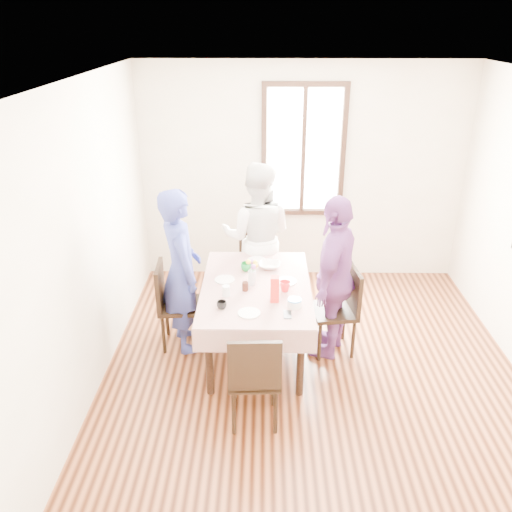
# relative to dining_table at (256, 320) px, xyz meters

# --- Properties ---
(ground) EXTENTS (4.50, 4.50, 0.00)m
(ground) POSITION_rel_dining_table_xyz_m (0.54, -0.43, -0.38)
(ground) COLOR black
(ground) RESTS_ON ground
(back_wall) EXTENTS (4.00, 0.00, 4.00)m
(back_wall) POSITION_rel_dining_table_xyz_m (0.54, 1.82, 0.98)
(back_wall) COLOR beige
(back_wall) RESTS_ON ground
(window_frame) EXTENTS (1.02, 0.06, 1.62)m
(window_frame) POSITION_rel_dining_table_xyz_m (0.54, 1.80, 1.27)
(window_frame) COLOR black
(window_frame) RESTS_ON back_wall
(window_pane) EXTENTS (0.90, 0.02, 1.50)m
(window_pane) POSITION_rel_dining_table_xyz_m (0.54, 1.81, 1.27)
(window_pane) COLOR white
(window_pane) RESTS_ON back_wall
(dining_table) EXTENTS (0.93, 1.44, 0.75)m
(dining_table) POSITION_rel_dining_table_xyz_m (0.00, 0.00, 0.00)
(dining_table) COLOR black
(dining_table) RESTS_ON ground
(tablecloth) EXTENTS (1.05, 1.56, 0.01)m
(tablecloth) POSITION_rel_dining_table_xyz_m (0.00, 0.00, 0.38)
(tablecloth) COLOR #590D08
(tablecloth) RESTS_ON dining_table
(chair_left) EXTENTS (0.45, 0.45, 0.91)m
(chair_left) POSITION_rel_dining_table_xyz_m (-0.78, 0.14, 0.08)
(chair_left) COLOR black
(chair_left) RESTS_ON ground
(chair_right) EXTENTS (0.47, 0.47, 0.91)m
(chair_right) POSITION_rel_dining_table_xyz_m (0.78, 0.05, 0.08)
(chair_right) COLOR black
(chair_right) RESTS_ON ground
(chair_far) EXTENTS (0.44, 0.44, 0.91)m
(chair_far) POSITION_rel_dining_table_xyz_m (0.00, 0.99, 0.08)
(chair_far) COLOR black
(chair_far) RESTS_ON ground
(chair_near) EXTENTS (0.44, 0.44, 0.91)m
(chair_near) POSITION_rel_dining_table_xyz_m (0.00, -0.99, 0.08)
(chair_near) COLOR black
(chair_near) RESTS_ON ground
(person_left) EXTENTS (0.60, 0.72, 1.69)m
(person_left) POSITION_rel_dining_table_xyz_m (-0.76, 0.14, 0.47)
(person_left) COLOR navy
(person_left) RESTS_ON ground
(person_far) EXTENTS (0.91, 0.74, 1.72)m
(person_far) POSITION_rel_dining_table_xyz_m (0.00, 0.98, 0.49)
(person_far) COLOR silver
(person_far) RESTS_ON ground
(person_right) EXTENTS (0.75, 1.06, 1.67)m
(person_right) POSITION_rel_dining_table_xyz_m (0.76, 0.05, 0.46)
(person_right) COLOR #6F3777
(person_right) RESTS_ON ground
(mug_black) EXTENTS (0.11, 0.11, 0.07)m
(mug_black) POSITION_rel_dining_table_xyz_m (-0.30, -0.44, 0.42)
(mug_black) COLOR black
(mug_black) RESTS_ON tablecloth
(mug_flag) EXTENTS (0.15, 0.15, 0.10)m
(mug_flag) POSITION_rel_dining_table_xyz_m (0.28, -0.11, 0.44)
(mug_flag) COLOR red
(mug_flag) RESTS_ON tablecloth
(mug_green) EXTENTS (0.16, 0.16, 0.09)m
(mug_green) POSITION_rel_dining_table_xyz_m (-0.11, 0.32, 0.43)
(mug_green) COLOR #0C7226
(mug_green) RESTS_ON tablecloth
(serving_bowl) EXTENTS (0.23, 0.23, 0.05)m
(serving_bowl) POSITION_rel_dining_table_xyz_m (0.13, 0.39, 0.41)
(serving_bowl) COLOR white
(serving_bowl) RESTS_ON tablecloth
(juice_carton) EXTENTS (0.08, 0.08, 0.25)m
(juice_carton) POSITION_rel_dining_table_xyz_m (0.17, -0.30, 0.51)
(juice_carton) COLOR red
(juice_carton) RESTS_ON tablecloth
(butter_tub) EXTENTS (0.13, 0.13, 0.06)m
(butter_tub) POSITION_rel_dining_table_xyz_m (0.35, -0.40, 0.42)
(butter_tub) COLOR white
(butter_tub) RESTS_ON tablecloth
(jam_jar) EXTENTS (0.06, 0.06, 0.08)m
(jam_jar) POSITION_rel_dining_table_xyz_m (-0.10, -0.10, 0.43)
(jam_jar) COLOR black
(jam_jar) RESTS_ON tablecloth
(drinking_glass) EXTENTS (0.07, 0.07, 0.10)m
(drinking_glass) POSITION_rel_dining_table_xyz_m (-0.27, -0.21, 0.44)
(drinking_glass) COLOR silver
(drinking_glass) RESTS_ON tablecloth
(smartphone) EXTENTS (0.07, 0.14, 0.01)m
(smartphone) POSITION_rel_dining_table_xyz_m (0.28, -0.54, 0.39)
(smartphone) COLOR black
(smartphone) RESTS_ON tablecloth
(flower_vase) EXTENTS (0.07, 0.07, 0.15)m
(flower_vase) POSITION_rel_dining_table_xyz_m (-0.04, 0.02, 0.46)
(flower_vase) COLOR silver
(flower_vase) RESTS_ON tablecloth
(plate_left) EXTENTS (0.20, 0.20, 0.01)m
(plate_left) POSITION_rel_dining_table_xyz_m (-0.31, 0.10, 0.39)
(plate_left) COLOR white
(plate_left) RESTS_ON tablecloth
(plate_right) EXTENTS (0.20, 0.20, 0.01)m
(plate_right) POSITION_rel_dining_table_xyz_m (0.29, 0.08, 0.39)
(plate_right) COLOR white
(plate_right) RESTS_ON tablecloth
(plate_far) EXTENTS (0.20, 0.20, 0.01)m
(plate_far) POSITION_rel_dining_table_xyz_m (-0.00, 0.56, 0.39)
(plate_far) COLOR white
(plate_far) RESTS_ON tablecloth
(plate_near) EXTENTS (0.20, 0.20, 0.01)m
(plate_near) POSITION_rel_dining_table_xyz_m (-0.05, -0.53, 0.39)
(plate_near) COLOR white
(plate_near) RESTS_ON tablecloth
(butter_lid) EXTENTS (0.12, 0.12, 0.01)m
(butter_lid) POSITION_rel_dining_table_xyz_m (0.35, -0.40, 0.46)
(butter_lid) COLOR blue
(butter_lid) RESTS_ON butter_tub
(flower_bunch) EXTENTS (0.09, 0.09, 0.10)m
(flower_bunch) POSITION_rel_dining_table_xyz_m (-0.04, 0.02, 0.58)
(flower_bunch) COLOR yellow
(flower_bunch) RESTS_ON flower_vase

